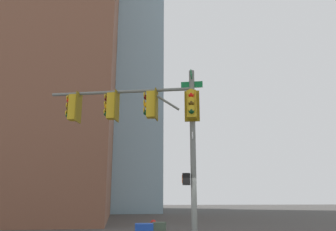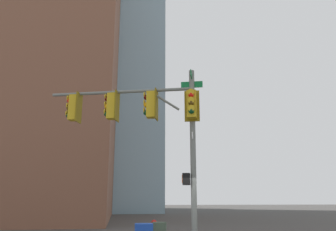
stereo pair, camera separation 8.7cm
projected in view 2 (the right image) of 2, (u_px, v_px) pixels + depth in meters
signal_pole_assembly at (147, 118)px, 12.11m from camera, size 2.21×5.68×6.49m
fire_hydrant at (154, 229)px, 15.01m from camera, size 0.34×0.26×0.87m
building_brick_nearside at (22, 24)px, 36.77m from camera, size 26.45×21.38×41.86m
building_brick_midblock at (52, 93)px, 60.08m from camera, size 21.95×17.40×41.41m
building_glass_tower at (74, 30)px, 60.44m from camera, size 28.03×30.15×64.24m
building_brick_farside at (68, 97)px, 68.98m from camera, size 21.96×16.87×45.38m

